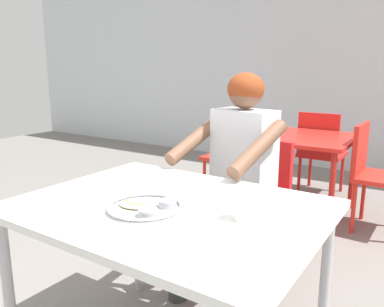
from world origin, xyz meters
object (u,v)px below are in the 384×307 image
(thali_tray, at_px, (146,207))
(chair_foreground, at_px, (253,197))
(table_foreground, at_px, (169,221))
(diner_foreground, at_px, (234,165))
(chair_red_right, at_px, (373,169))
(chair_red_left, at_px, (233,153))
(chair_red_far, at_px, (320,149))
(drinking_cup, at_px, (244,205))
(table_background_red, at_px, (304,146))

(thali_tray, height_order, chair_foreground, chair_foreground)
(table_foreground, bearing_deg, diner_foreground, 96.49)
(table_foreground, xyz_separation_m, chair_red_right, (0.44, 2.09, -0.18))
(chair_red_left, bearing_deg, table_foreground, -68.94)
(chair_red_far, bearing_deg, chair_red_left, -136.00)
(drinking_cup, height_order, chair_red_right, same)
(chair_red_right, height_order, chair_red_far, chair_red_far)
(drinking_cup, relative_size, chair_red_right, 0.12)
(diner_foreground, distance_m, table_background_red, 1.42)
(chair_red_far, bearing_deg, table_background_red, -88.43)
(chair_foreground, relative_size, chair_red_far, 0.99)
(chair_foreground, relative_size, chair_red_left, 1.03)
(diner_foreground, bearing_deg, chair_foreground, 83.84)
(thali_tray, relative_size, chair_foreground, 0.34)
(table_foreground, bearing_deg, chair_red_right, 78.09)
(table_foreground, distance_m, chair_red_right, 2.14)
(drinking_cup, bearing_deg, thali_tray, -161.43)
(chair_red_right, bearing_deg, diner_foreground, -110.80)
(table_foreground, relative_size, drinking_cup, 11.32)
(thali_tray, distance_m, drinking_cup, 0.37)
(thali_tray, relative_size, chair_red_right, 0.33)
(table_foreground, xyz_separation_m, thali_tray, (-0.03, -0.10, 0.08))
(chair_red_far, bearing_deg, thali_tray, -87.78)
(diner_foreground, relative_size, table_background_red, 1.42)
(table_foreground, xyz_separation_m, table_background_red, (-0.13, 2.13, -0.06))
(table_background_red, bearing_deg, chair_foreground, -86.71)
(table_foreground, bearing_deg, thali_tray, -109.14)
(thali_tray, bearing_deg, diner_foreground, 93.34)
(chair_foreground, height_order, chair_red_left, chair_foreground)
(table_background_red, xyz_separation_m, chair_red_left, (-0.68, -0.04, -0.14))
(drinking_cup, xyz_separation_m, table_background_red, (-0.44, 2.11, -0.18))
(thali_tray, xyz_separation_m, diner_foreground, (-0.05, 0.81, -0.01))
(diner_foreground, bearing_deg, table_background_red, 91.85)
(chair_foreground, distance_m, chair_red_far, 1.79)
(chair_red_left, height_order, chair_red_far, chair_red_far)
(table_foreground, bearing_deg, drinking_cup, 3.52)
(table_foreground, height_order, chair_red_right, chair_red_right)
(table_foreground, bearing_deg, chair_red_left, 111.06)
(chair_foreground, bearing_deg, diner_foreground, -96.16)
(chair_foreground, bearing_deg, table_background_red, 93.29)
(thali_tray, height_order, drinking_cup, drinking_cup)
(thali_tray, bearing_deg, table_foreground, 70.86)
(chair_foreground, relative_size, diner_foreground, 0.68)
(table_foreground, height_order, thali_tray, thali_tray)
(drinking_cup, relative_size, chair_red_left, 0.13)
(table_background_red, bearing_deg, chair_red_right, -4.13)
(drinking_cup, xyz_separation_m, chair_foreground, (-0.37, 0.91, -0.30))
(thali_tray, height_order, chair_red_far, chair_red_far)
(table_foreground, height_order, chair_foreground, chair_foreground)
(chair_foreground, bearing_deg, chair_red_right, 66.70)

